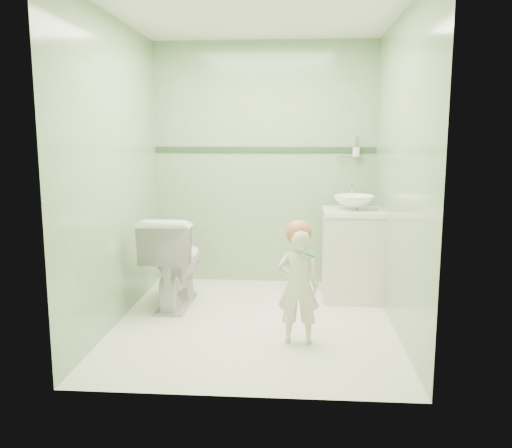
{
  "coord_description": "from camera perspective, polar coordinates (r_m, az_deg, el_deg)",
  "views": [
    {
      "loc": [
        0.32,
        -4.13,
        1.5
      ],
      "look_at": [
        0.0,
        0.15,
        0.78
      ],
      "focal_mm": 37.61,
      "sensor_mm": 36.0,
      "label": 1
    }
  ],
  "objects": [
    {
      "name": "ground",
      "position": [
        4.4,
        -0.15,
        -10.39
      ],
      "size": [
        2.5,
        2.5,
        0.0
      ],
      "primitive_type": "plane",
      "color": "silver",
      "rests_on": "ground"
    },
    {
      "name": "cup_holder",
      "position": [
        5.34,
        10.52,
        7.54
      ],
      "size": [
        0.26,
        0.07,
        0.21
      ],
      "color": "silver",
      "rests_on": "room_shell"
    },
    {
      "name": "hair_cap",
      "position": [
        3.82,
        4.58,
        -0.96
      ],
      "size": [
        0.19,
        0.19,
        0.19
      ],
      "primitive_type": "sphere",
      "color": "#C66A4E",
      "rests_on": "toddler"
    },
    {
      "name": "vanity",
      "position": [
        4.98,
        10.19,
        -3.39
      ],
      "size": [
        0.52,
        0.5,
        0.8
      ],
      "primitive_type": "cube",
      "color": "beige",
      "rests_on": "ground"
    },
    {
      "name": "teal_toothbrush",
      "position": [
        3.7,
        5.67,
        -3.24
      ],
      "size": [
        0.11,
        0.13,
        0.08
      ],
      "color": "#0F897C",
      "rests_on": "toddler"
    },
    {
      "name": "trim_stripe",
      "position": [
        5.38,
        0.87,
        7.94
      ],
      "size": [
        2.2,
        0.02,
        0.05
      ],
      "primitive_type": "cube",
      "color": "#2C4C2F",
      "rests_on": "room_shell"
    },
    {
      "name": "basin",
      "position": [
        4.89,
        10.36,
        2.26
      ],
      "size": [
        0.37,
        0.37,
        0.13
      ],
      "primitive_type": "imported",
      "color": "white",
      "rests_on": "counter"
    },
    {
      "name": "toilet",
      "position": [
        4.77,
        -8.69,
        -3.86
      ],
      "size": [
        0.47,
        0.8,
        0.81
      ],
      "primitive_type": "imported",
      "rotation": [
        0.0,
        0.0,
        3.12
      ],
      "color": "white",
      "rests_on": "ground"
    },
    {
      "name": "counter",
      "position": [
        4.9,
        10.33,
        1.29
      ],
      "size": [
        0.54,
        0.52,
        0.04
      ],
      "primitive_type": "cube",
      "color": "white",
      "rests_on": "vanity"
    },
    {
      "name": "faucet",
      "position": [
        5.07,
        10.17,
        3.42
      ],
      "size": [
        0.03,
        0.13,
        0.18
      ],
      "color": "silver",
      "rests_on": "counter"
    },
    {
      "name": "room_shell",
      "position": [
        4.15,
        -0.16,
        5.38
      ],
      "size": [
        2.5,
        2.54,
        2.4
      ],
      "color": "#85AA79",
      "rests_on": "ground"
    },
    {
      "name": "toddler",
      "position": [
        3.88,
        4.51,
        -6.63
      ],
      "size": [
        0.31,
        0.21,
        0.84
      ],
      "primitive_type": "imported",
      "rotation": [
        0.0,
        0.0,
        3.12
      ],
      "color": "silver",
      "rests_on": "ground"
    }
  ]
}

